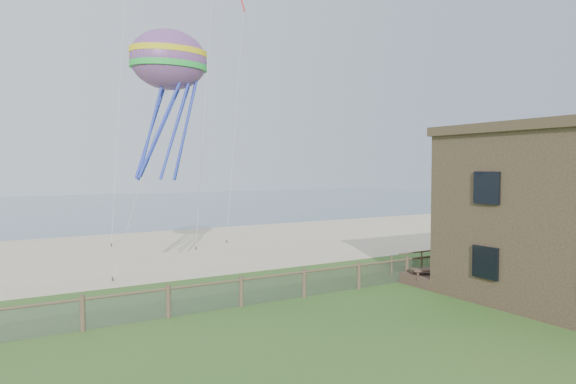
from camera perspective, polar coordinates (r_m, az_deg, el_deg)
ground at (r=18.08m, az=12.46°, el=-15.39°), size 160.00×160.00×0.00m
sand_beach at (r=36.89m, az=-11.78°, el=-6.07°), size 72.00×20.00×0.02m
ocean at (r=79.58m, az=-22.15°, el=-1.53°), size 160.00×68.00×0.02m
chainlink_fence at (r=22.52m, az=1.80°, el=-10.25°), size 36.20×0.20×1.25m
motel_deck at (r=30.83m, az=23.89°, el=-7.52°), size 15.00×2.00×0.50m
picnic_table at (r=25.84m, az=15.36°, el=-9.09°), size 2.06×1.83×0.72m
octopus_kite at (r=24.26m, az=-13.04°, el=9.78°), size 3.91×3.06×7.31m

